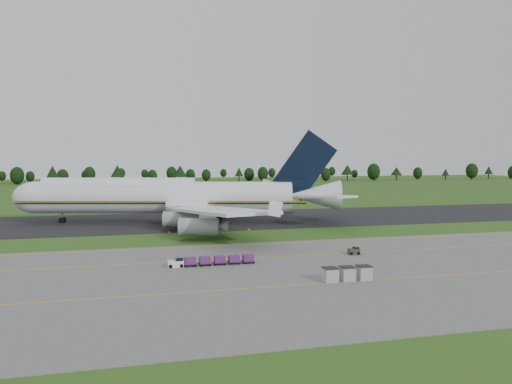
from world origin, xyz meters
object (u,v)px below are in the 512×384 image
object	(u,v)px
baggage_train	(211,260)
utility_cart	(354,251)
uld_row	(347,274)
edge_markers	(210,231)
aircraft	(169,197)

from	to	relation	value
baggage_train	utility_cart	world-z (taller)	baggage_train
utility_cart	uld_row	xyz separation A→B (m)	(-8.60, -16.09, 0.44)
utility_cart	edge_markers	distance (m)	35.79
edge_markers	aircraft	bearing A→B (deg)	111.08
baggage_train	uld_row	size ratio (longest dim) A/B	1.96
uld_row	edge_markers	size ratio (longest dim) A/B	0.37
baggage_train	uld_row	distance (m)	21.04
edge_markers	baggage_train	bearing A→B (deg)	-98.87
aircraft	uld_row	distance (m)	67.23
aircraft	edge_markers	distance (m)	20.73
uld_row	edge_markers	world-z (taller)	uld_row
uld_row	baggage_train	bearing A→B (deg)	139.14
utility_cart	uld_row	size ratio (longest dim) A/B	0.28
aircraft	edge_markers	bearing A→B (deg)	-68.92
baggage_train	edge_markers	xyz separation A→B (m)	(5.05, 32.35, -0.50)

